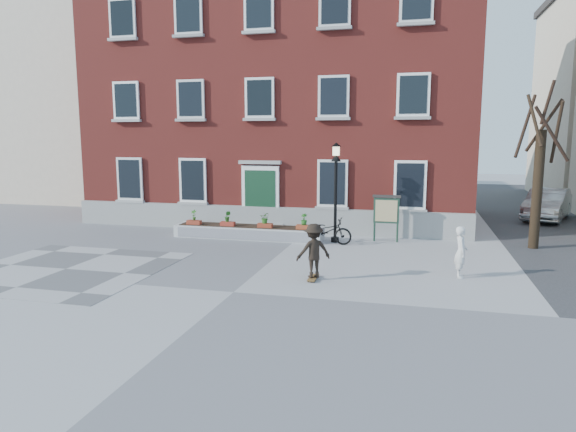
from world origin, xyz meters
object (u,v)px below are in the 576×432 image
(parked_car, at_px, (547,204))
(notice_board, at_px, (386,210))
(bicycle, at_px, (327,231))
(lamp_post, at_px, (336,178))
(skateboarder, at_px, (314,251))
(bystander, at_px, (461,252))

(parked_car, distance_m, notice_board, 10.67)
(bicycle, relative_size, notice_board, 1.05)
(parked_car, height_order, lamp_post, lamp_post)
(lamp_post, relative_size, skateboarder, 2.37)
(parked_car, relative_size, bystander, 3.14)
(bystander, distance_m, skateboarder, 4.39)
(notice_board, xyz_separation_m, skateboarder, (-1.70, -6.14, -0.40))
(lamp_post, relative_size, notice_board, 2.10)
(notice_board, bearing_deg, bystander, -62.66)
(skateboarder, bearing_deg, bystander, 17.84)
(lamp_post, xyz_separation_m, skateboarder, (0.25, -5.57, -1.68))
(bystander, height_order, notice_board, notice_board)
(bicycle, distance_m, notice_board, 2.53)
(notice_board, distance_m, skateboarder, 6.38)
(notice_board, bearing_deg, parked_car, 45.08)
(bicycle, height_order, bystander, bystander)
(lamp_post, bearing_deg, parked_car, 40.58)
(bicycle, relative_size, bystander, 1.29)
(skateboarder, bearing_deg, lamp_post, 92.55)
(parked_car, bearing_deg, lamp_post, -118.64)
(lamp_post, bearing_deg, notice_board, 16.28)
(bystander, bearing_deg, parked_car, -25.45)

